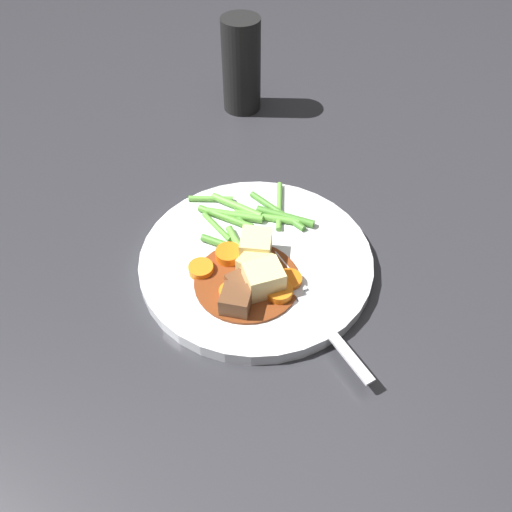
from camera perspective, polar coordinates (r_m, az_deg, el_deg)
ground_plane at (r=0.57m, az=0.00°, el=-1.03°), size 3.00×3.00×0.00m
dinner_plate at (r=0.56m, az=0.00°, el=-0.52°), size 0.25×0.25×0.02m
stew_sauce at (r=0.53m, az=-1.00°, el=-2.71°), size 0.11×0.11×0.00m
carrot_slice_0 at (r=0.52m, az=-2.72°, el=-4.12°), size 0.03×0.03×0.01m
carrot_slice_1 at (r=0.55m, az=-2.97°, el=-0.08°), size 0.03×0.03×0.01m
carrot_slice_2 at (r=0.54m, az=-6.02°, el=-1.43°), size 0.04×0.04×0.01m
carrot_slice_3 at (r=0.53m, az=3.64°, el=-2.67°), size 0.03×0.03×0.01m
carrot_slice_4 at (r=0.52m, az=2.55°, el=-3.99°), size 0.03×0.03×0.01m
potato_chunk_0 at (r=0.52m, az=0.96°, el=-2.62°), size 0.04×0.04×0.03m
potato_chunk_1 at (r=0.53m, az=-0.13°, el=-1.00°), size 0.04×0.04×0.02m
potato_chunk_2 at (r=0.55m, az=-0.35°, el=1.13°), size 0.04×0.04×0.03m
meat_chunk_0 at (r=0.53m, az=-1.79°, el=-2.89°), size 0.03×0.03×0.02m
meat_chunk_1 at (r=0.51m, az=-2.19°, el=-4.93°), size 0.04×0.04×0.02m
green_bean_0 at (r=0.60m, az=1.20°, el=4.24°), size 0.04×0.07×0.01m
green_bean_1 at (r=0.61m, az=-2.12°, el=5.48°), size 0.05×0.06×0.01m
green_bean_2 at (r=0.56m, az=-2.73°, el=0.97°), size 0.05×0.06×0.01m
green_bean_3 at (r=0.60m, az=-2.37°, el=4.48°), size 0.03×0.06×0.01m
green_bean_4 at (r=0.61m, az=2.55°, el=5.49°), size 0.08×0.02×0.01m
green_bean_5 at (r=0.59m, az=-4.29°, el=3.19°), size 0.05×0.03×0.01m
green_bean_6 at (r=0.60m, az=-3.36°, el=4.23°), size 0.05×0.06×0.01m
green_bean_7 at (r=0.57m, az=-2.09°, el=1.37°), size 0.05×0.02×0.01m
green_bean_8 at (r=0.58m, az=-0.06°, el=2.68°), size 0.06×0.03×0.01m
green_bean_9 at (r=0.60m, az=3.20°, el=4.32°), size 0.04×0.06×0.01m
green_bean_10 at (r=0.62m, az=-4.96°, el=6.24°), size 0.02×0.05×0.01m
green_bean_11 at (r=0.61m, az=2.31°, el=4.95°), size 0.07×0.05×0.01m
fork at (r=0.52m, az=5.97°, el=-5.69°), size 0.17×0.08×0.00m
pepper_mill at (r=0.79m, az=-1.61°, el=20.08°), size 0.05×0.05×0.13m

